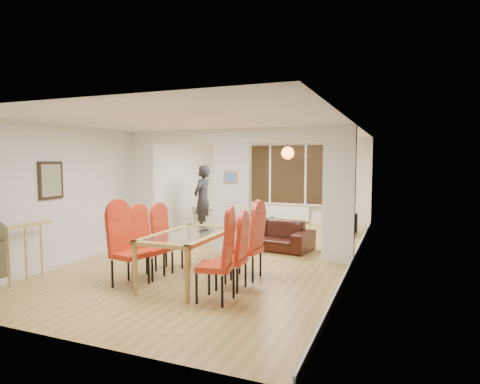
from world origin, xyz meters
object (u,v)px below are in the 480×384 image
Objects in this scene: dining_chair_lb at (149,246)px; bottle at (272,221)px; dining_chair_la at (130,249)px; dining_chair_lc at (169,241)px; dining_table at (188,258)px; dining_chair_ra at (215,260)px; dining_chair_rc at (246,244)px; sofa at (264,234)px; television at (347,225)px; coffee_table at (274,230)px; bowl at (267,224)px; armchair at (209,217)px; dining_chair_rb at (231,255)px; person at (203,199)px.

dining_chair_lb is 4.05× the size of bottle.
dining_chair_la is at bearing -80.90° from dining_chair_lb.
dining_chair_lc is at bearing 96.84° from dining_chair_lb.
dining_chair_la is (-0.76, -0.48, 0.19)m from dining_table.
dining_table is 0.99m from dining_chair_ra.
dining_chair_rc reaches higher than sofa.
dining_chair_la is 1.30× the size of television.
bottle is at bearing 125.76° from television.
coffee_table is 4.01× the size of bowl.
bowl is at bearing -168.89° from coffee_table.
dining_chair_ra is 4.41× the size of bottle.
dining_chair_lb is 0.92× the size of dining_chair_ra.
armchair is at bearing 153.63° from sofa.
bowl is (-0.92, 4.55, -0.28)m from dining_chair_rb.
dining_table is at bearing 25.66° from person.
bottle is at bearing -4.15° from bowl.
sofa is 1.70m from bowl.
coffee_table is at bearing 11.11° from bowl.
bowl is at bearing 94.82° from dining_chair_lb.
dining_table is 1.49× the size of dining_chair_rc.
person is 3.88m from television.
bowl is at bearing 107.03° from person.
dining_chair_la is 5.13m from coffee_table.
dining_chair_ra is at bearing -38.20° from dining_table.
armchair is at bearing 128.75° from dining_chair_rc.
sofa is 2.67× the size of armchair.
dining_table is at bearing -87.00° from sofa.
dining_table is 0.87m from dining_chair_lc.
dining_table is 5.48m from television.
dining_chair_lb is 4.66m from coffee_table.
dining_chair_lb reaches higher than television.
television is at bearing 75.12° from dining_chair_la.
dining_chair_lc is 1.83m from dining_chair_ra.
sofa is 2.28× the size of coffee_table.
bottle is (-1.84, -0.64, 0.09)m from television.
dining_chair_rc is at bearing 35.94° from dining_table.
dining_chair_ra is at bearing -27.48° from dining_chair_lc.
dining_chair_lc is at bearing 19.33° from person.
dining_chair_ra is 4.98× the size of bowl.
bowl is (-0.21, -0.04, 0.14)m from coffee_table.
dining_chair_la is 0.65× the size of person.
dining_chair_rb is (1.49, -0.02, -0.01)m from dining_chair_lb.
armchair reaches higher than bottle.
dining_chair_la is at bearing 163.74° from dining_chair_ra.
dining_chair_rb is 4.67m from coffee_table.
sofa is (1.04, 2.91, -0.22)m from dining_chair_lb.
dining_chair_ra is 5.34m from person.
dining_chair_lc is 3.74m from person.
television reaches higher than bowl.
dining_chair_ra reaches higher than bowl.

